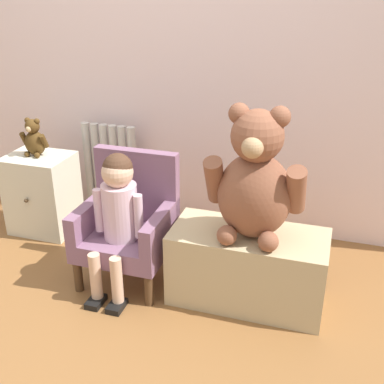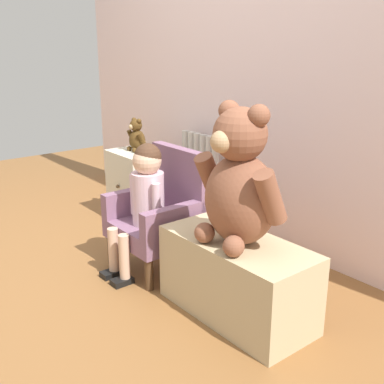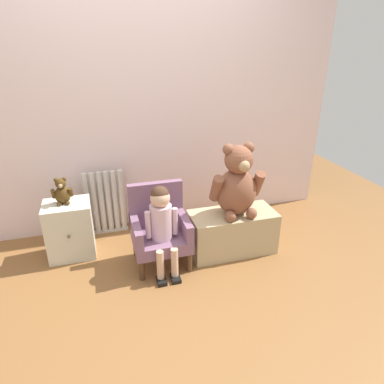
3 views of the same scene
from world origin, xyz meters
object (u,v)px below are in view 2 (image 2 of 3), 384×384
(radiator, at_px, (200,179))
(small_teddy_bear, at_px, (137,137))
(small_dresser, at_px, (138,185))
(child_armchair, at_px, (162,214))
(child_figure, at_px, (144,191))
(large_teddy_bear, at_px, (240,184))
(low_bench, at_px, (237,278))

(radiator, height_order, small_teddy_bear, small_teddy_bear)
(small_dresser, xyz_separation_m, child_armchair, (0.71, -0.29, 0.06))
(child_figure, distance_m, large_teddy_bear, 0.66)
(small_dresser, height_order, child_figure, child_figure)
(small_dresser, xyz_separation_m, large_teddy_bear, (1.34, -0.34, 0.39))
(small_teddy_bear, bearing_deg, child_armchair, -22.77)
(child_figure, bearing_deg, child_armchair, 90.00)
(small_dresser, bearing_deg, radiator, 43.83)
(large_teddy_bear, height_order, small_teddy_bear, large_teddy_bear)
(radiator, distance_m, small_dresser, 0.44)
(radiator, relative_size, small_teddy_bear, 2.74)
(radiator, bearing_deg, child_armchair, -56.33)
(child_figure, distance_m, small_teddy_bear, 0.84)
(child_armchair, distance_m, low_bench, 0.64)
(large_teddy_bear, distance_m, small_teddy_bear, 1.40)
(large_teddy_bear, bearing_deg, small_teddy_bear, 165.62)
(radiator, xyz_separation_m, child_figure, (0.39, -0.70, 0.15))
(child_armchair, height_order, small_teddy_bear, small_teddy_bear)
(radiator, xyz_separation_m, large_teddy_bear, (1.03, -0.64, 0.33))
(child_figure, height_order, low_bench, child_figure)
(small_dresser, relative_size, small_teddy_bear, 2.16)
(radiator, distance_m, low_bench, 1.20)
(child_armchair, bearing_deg, small_dresser, 157.67)
(small_dresser, bearing_deg, low_bench, -13.65)
(low_bench, bearing_deg, child_armchair, 176.98)
(radiator, height_order, small_dresser, radiator)
(child_figure, xyz_separation_m, small_teddy_bear, (-0.72, 0.41, 0.13))
(child_figure, bearing_deg, low_bench, 7.12)
(low_bench, height_order, small_teddy_bear, small_teddy_bear)
(radiator, xyz_separation_m, small_dresser, (-0.31, -0.30, -0.06))
(radiator, bearing_deg, large_teddy_bear, -31.69)
(child_figure, xyz_separation_m, low_bench, (0.62, 0.08, -0.27))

